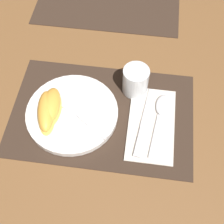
{
  "coord_description": "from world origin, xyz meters",
  "views": [
    {
      "loc": [
        0.08,
        -0.41,
        0.69
      ],
      "look_at": [
        0.03,
        -0.0,
        0.02
      ],
      "focal_mm": 50.0,
      "sensor_mm": 36.0,
      "label": 1
    }
  ],
  "objects_px": {
    "knife": "(145,123)",
    "fork": "(76,112)",
    "plate": "(72,113)",
    "juice_glass": "(135,82)",
    "citrus_wedge_0": "(51,106)",
    "spoon": "(161,113)",
    "citrus_wedge_1": "(46,112)"
  },
  "relations": [
    {
      "from": "citrus_wedge_0",
      "to": "knife",
      "type": "bearing_deg",
      "value": -0.42
    },
    {
      "from": "juice_glass",
      "to": "fork",
      "type": "bearing_deg",
      "value": -143.36
    },
    {
      "from": "plate",
      "to": "spoon",
      "type": "relative_size",
      "value": 1.25
    },
    {
      "from": "plate",
      "to": "citrus_wedge_1",
      "type": "relative_size",
      "value": 1.82
    },
    {
      "from": "plate",
      "to": "knife",
      "type": "relative_size",
      "value": 1.16
    },
    {
      "from": "fork",
      "to": "citrus_wedge_0",
      "type": "height_order",
      "value": "citrus_wedge_0"
    },
    {
      "from": "plate",
      "to": "juice_glass",
      "type": "relative_size",
      "value": 3.04
    },
    {
      "from": "knife",
      "to": "citrus_wedge_0",
      "type": "relative_size",
      "value": 1.78
    },
    {
      "from": "fork",
      "to": "spoon",
      "type": "bearing_deg",
      "value": 9.05
    },
    {
      "from": "juice_glass",
      "to": "spoon",
      "type": "xyz_separation_m",
      "value": [
        0.07,
        -0.07,
        -0.03
      ]
    },
    {
      "from": "fork",
      "to": "knife",
      "type": "bearing_deg",
      "value": -0.42
    },
    {
      "from": "juice_glass",
      "to": "citrus_wedge_0",
      "type": "distance_m",
      "value": 0.23
    },
    {
      "from": "knife",
      "to": "juice_glass",
      "type": "bearing_deg",
      "value": 108.3
    },
    {
      "from": "plate",
      "to": "citrus_wedge_0",
      "type": "xyz_separation_m",
      "value": [
        -0.05,
        -0.0,
        0.02
      ]
    },
    {
      "from": "fork",
      "to": "citrus_wedge_0",
      "type": "distance_m",
      "value": 0.06
    },
    {
      "from": "juice_glass",
      "to": "citrus_wedge_1",
      "type": "height_order",
      "value": "juice_glass"
    },
    {
      "from": "citrus_wedge_0",
      "to": "juice_glass",
      "type": "bearing_deg",
      "value": 27.11
    },
    {
      "from": "fork",
      "to": "citrus_wedge_1",
      "type": "xyz_separation_m",
      "value": [
        -0.07,
        -0.02,
        0.01
      ]
    },
    {
      "from": "plate",
      "to": "spoon",
      "type": "distance_m",
      "value": 0.23
    },
    {
      "from": "juice_glass",
      "to": "spoon",
      "type": "bearing_deg",
      "value": -43.62
    },
    {
      "from": "knife",
      "to": "fork",
      "type": "xyz_separation_m",
      "value": [
        -0.17,
        0.0,
        0.01
      ]
    },
    {
      "from": "spoon",
      "to": "citrus_wedge_1",
      "type": "bearing_deg",
      "value": -169.95
    },
    {
      "from": "knife",
      "to": "fork",
      "type": "height_order",
      "value": "fork"
    },
    {
      "from": "juice_glass",
      "to": "citrus_wedge_0",
      "type": "bearing_deg",
      "value": -152.89
    },
    {
      "from": "plate",
      "to": "knife",
      "type": "bearing_deg",
      "value": -1.04
    },
    {
      "from": "plate",
      "to": "knife",
      "type": "height_order",
      "value": "plate"
    },
    {
      "from": "spoon",
      "to": "citrus_wedge_0",
      "type": "relative_size",
      "value": 1.65
    },
    {
      "from": "juice_glass",
      "to": "citrus_wedge_0",
      "type": "xyz_separation_m",
      "value": [
        -0.2,
        -0.1,
        -0.0
      ]
    },
    {
      "from": "knife",
      "to": "citrus_wedge_1",
      "type": "relative_size",
      "value": 1.56
    },
    {
      "from": "knife",
      "to": "fork",
      "type": "bearing_deg",
      "value": 179.58
    },
    {
      "from": "spoon",
      "to": "knife",
      "type": "bearing_deg",
      "value": -137.64
    },
    {
      "from": "spoon",
      "to": "fork",
      "type": "xyz_separation_m",
      "value": [
        -0.21,
        -0.03,
        0.01
      ]
    }
  ]
}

